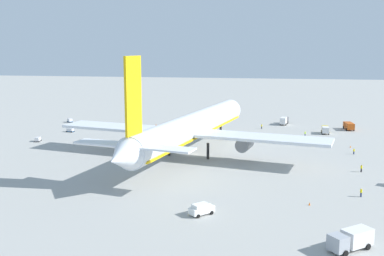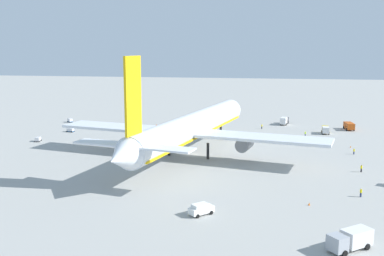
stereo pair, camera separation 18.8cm
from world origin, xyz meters
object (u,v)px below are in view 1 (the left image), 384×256
(traffic_cone_1, at_px, (350,146))
(traffic_cone_2, at_px, (156,125))
(ground_worker_3, at_px, (262,126))
(service_van, at_px, (202,209))
(baggage_cart_0, at_px, (38,139))
(traffic_cone_0, at_px, (309,204))
(ground_worker_2, at_px, (354,151))
(service_truck_2, at_px, (284,120))
(airliner, at_px, (191,128))
(service_truck_5, at_px, (351,239))
(baggage_cart_2, at_px, (70,130))
(baggage_cart_1, at_px, (70,120))
(ground_worker_1, at_px, (361,168))
(service_truck_4, at_px, (325,130))
(service_truck_3, at_px, (349,126))
(ground_worker_4, at_px, (361,192))
(ground_worker_0, at_px, (305,134))

(traffic_cone_1, bearing_deg, traffic_cone_2, 67.52)
(ground_worker_3, xyz_separation_m, traffic_cone_1, (-26.01, -25.47, -0.56))
(service_van, xyz_separation_m, ground_worker_3, (85.31, -8.15, -0.19))
(baggage_cart_0, xyz_separation_m, traffic_cone_0, (-43.92, -76.18, -0.44))
(ground_worker_2, distance_m, ground_worker_3, 42.65)
(ground_worker_3, bearing_deg, service_truck_2, -36.51)
(ground_worker_2, bearing_deg, service_van, 146.86)
(baggage_cart_0, bearing_deg, service_van, -131.94)
(airliner, bearing_deg, service_truck_5, -148.52)
(ground_worker_2, bearing_deg, baggage_cart_2, 78.74)
(baggage_cart_1, relative_size, traffic_cone_0, 4.77)
(ground_worker_1, bearing_deg, traffic_cone_1, -3.95)
(service_truck_4, xyz_separation_m, traffic_cone_2, (5.80, 58.55, -1.08))
(service_truck_3, height_order, traffic_cone_1, service_truck_3)
(traffic_cone_0, bearing_deg, ground_worker_4, -57.17)
(ground_worker_1, bearing_deg, baggage_cart_0, 78.00)
(airliner, bearing_deg, ground_worker_2, -78.58)
(ground_worker_2, bearing_deg, baggage_cart_0, 89.27)
(ground_worker_0, bearing_deg, baggage_cart_2, 94.12)
(ground_worker_0, relative_size, traffic_cone_2, 3.05)
(ground_worker_2, xyz_separation_m, ground_worker_3, (34.57, 24.98, 0.03))
(airliner, height_order, service_truck_5, airliner)
(baggage_cart_2, height_order, ground_worker_2, ground_worker_2)
(baggage_cart_0, bearing_deg, ground_worker_2, -90.73)
(service_truck_3, bearing_deg, service_truck_4, 134.88)
(service_truck_2, relative_size, ground_worker_1, 4.23)
(service_van, bearing_deg, service_truck_3, -23.07)
(baggage_cart_1, bearing_deg, service_truck_4, -94.54)
(baggage_cart_1, height_order, baggage_cart_2, baggage_cart_1)
(ground_worker_4, bearing_deg, baggage_cart_0, 66.51)
(airliner, relative_size, traffic_cone_2, 144.94)
(baggage_cart_2, height_order, ground_worker_3, ground_worker_3)
(service_truck_3, distance_m, traffic_cone_0, 82.71)
(airliner, height_order, service_truck_3, airliner)
(airliner, bearing_deg, ground_worker_3, -21.87)
(baggage_cart_1, bearing_deg, ground_worker_1, -119.61)
(service_truck_5, bearing_deg, baggage_cart_1, 41.66)
(traffic_cone_0, bearing_deg, baggage_cart_1, 46.03)
(service_truck_5, distance_m, ground_worker_2, 61.49)
(ground_worker_1, bearing_deg, ground_worker_3, 24.27)
(service_truck_2, height_order, traffic_cone_1, service_truck_2)
(traffic_cone_1, bearing_deg, service_truck_3, -7.89)
(ground_worker_4, bearing_deg, service_truck_2, 8.68)
(ground_worker_4, height_order, traffic_cone_0, ground_worker_4)
(service_truck_3, height_order, ground_worker_4, service_truck_3)
(service_truck_4, relative_size, ground_worker_2, 3.21)
(service_truck_5, distance_m, traffic_cone_1, 70.03)
(baggage_cart_2, relative_size, traffic_cone_1, 5.89)
(service_truck_5, distance_m, ground_worker_3, 96.28)
(airliner, xyz_separation_m, service_truck_3, (46.22, -46.82, -5.96))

